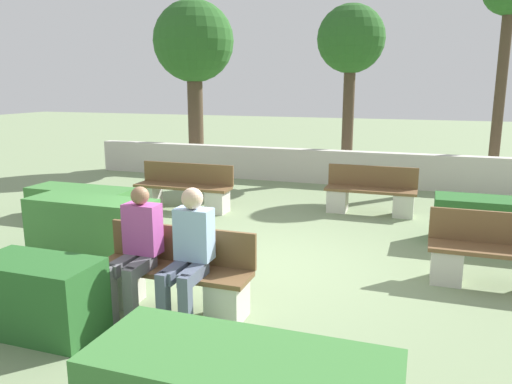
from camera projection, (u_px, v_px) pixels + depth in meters
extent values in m
plane|color=gray|center=(251.00, 265.00, 6.70)|extent=(60.00, 60.00, 0.00)
cube|color=beige|center=(333.00, 167.00, 12.11)|extent=(12.85, 0.30, 0.82)
cube|color=brown|center=(172.00, 271.00, 5.28)|extent=(1.72, 0.44, 0.05)
cube|color=brown|center=(182.00, 244.00, 5.45)|extent=(1.72, 0.04, 0.40)
cube|color=beige|center=(122.00, 284.00, 5.53)|extent=(0.36, 0.40, 0.42)
cube|color=beige|center=(227.00, 300.00, 5.13)|extent=(0.36, 0.40, 0.42)
cube|color=brown|center=(500.00, 252.00, 5.89)|extent=(1.61, 0.44, 0.05)
cube|color=brown|center=(499.00, 228.00, 6.06)|extent=(1.61, 0.04, 0.40)
cube|color=beige|center=(446.00, 265.00, 6.12)|extent=(0.36, 0.40, 0.42)
cube|color=brown|center=(182.00, 187.00, 9.59)|extent=(1.92, 0.44, 0.05)
cube|color=brown|center=(188.00, 173.00, 9.77)|extent=(1.92, 0.04, 0.40)
cube|color=beige|center=(150.00, 196.00, 9.88)|extent=(0.36, 0.40, 0.42)
cube|color=beige|center=(218.00, 202.00, 9.41)|extent=(0.36, 0.40, 0.42)
cube|color=brown|center=(370.00, 190.00, 9.28)|extent=(1.67, 0.44, 0.05)
cube|color=brown|center=(372.00, 176.00, 9.45)|extent=(1.67, 0.04, 0.40)
cube|color=beige|center=(337.00, 200.00, 9.52)|extent=(0.36, 0.40, 0.42)
cube|color=beige|center=(403.00, 205.00, 9.14)|extent=(0.36, 0.40, 0.42)
cube|color=#515B70|center=(176.00, 272.00, 5.01)|extent=(0.14, 0.46, 0.13)
cube|color=#515B70|center=(193.00, 274.00, 4.95)|extent=(0.14, 0.46, 0.13)
cube|color=#515B70|center=(163.00, 303.00, 4.86)|extent=(0.11, 0.11, 0.60)
cube|color=#515B70|center=(185.00, 306.00, 4.78)|extent=(0.11, 0.11, 0.60)
cube|color=#9EBCE0|center=(194.00, 234.00, 5.13)|extent=(0.38, 0.22, 0.54)
sphere|color=beige|center=(192.00, 198.00, 5.03)|extent=(0.22, 0.22, 0.22)
cube|color=slate|center=(124.00, 265.00, 5.21)|extent=(0.14, 0.46, 0.13)
cube|color=slate|center=(140.00, 267.00, 5.14)|extent=(0.14, 0.46, 0.13)
cube|color=slate|center=(110.00, 294.00, 5.05)|extent=(0.11, 0.11, 0.60)
cube|color=slate|center=(131.00, 297.00, 4.97)|extent=(0.11, 0.11, 0.60)
cube|color=#B74C9E|center=(143.00, 229.00, 5.33)|extent=(0.38, 0.22, 0.54)
sphere|color=#936B4C|center=(140.00, 196.00, 5.23)|extent=(0.19, 0.19, 0.19)
cube|color=#286028|center=(39.00, 297.00, 4.84)|extent=(1.20, 0.63, 0.73)
cube|color=#286028|center=(510.00, 224.00, 7.39)|extent=(2.15, 0.67, 0.72)
cube|color=#3D7A38|center=(93.00, 229.00, 6.92)|extent=(1.82, 0.63, 0.84)
cube|color=#3D7A38|center=(82.00, 203.00, 9.01)|extent=(1.95, 0.69, 0.56)
cylinder|color=#473828|center=(196.00, 117.00, 14.16)|extent=(0.43, 0.43, 2.93)
sphere|color=#285B23|center=(194.00, 41.00, 13.72)|extent=(2.22, 2.22, 2.22)
cylinder|color=#473828|center=(348.00, 120.00, 12.50)|extent=(0.28, 0.28, 3.01)
sphere|color=#285B23|center=(351.00, 39.00, 12.08)|extent=(1.65, 1.65, 1.65)
cylinder|color=#473828|center=(500.00, 97.00, 11.69)|extent=(0.25, 0.25, 4.18)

